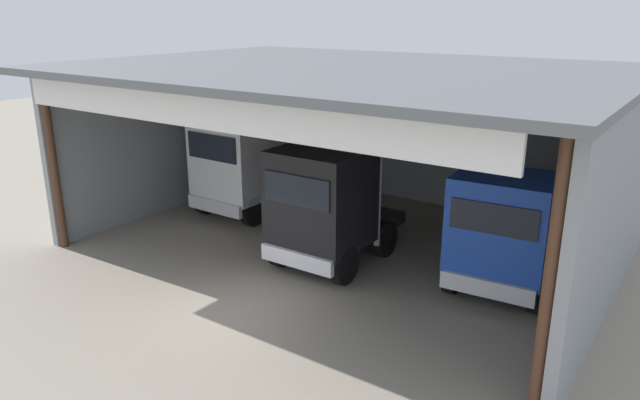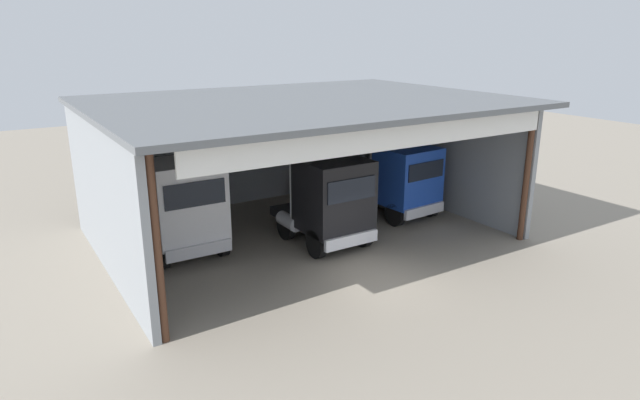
# 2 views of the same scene
# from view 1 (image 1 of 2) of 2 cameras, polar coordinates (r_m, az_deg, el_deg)

# --- Properties ---
(ground_plane) EXTENTS (80.00, 80.00, 0.00)m
(ground_plane) POSITION_cam_1_polar(r_m,az_deg,el_deg) (14.98, -8.48, -10.57)
(ground_plane) COLOR gray
(ground_plane) RESTS_ON ground
(workshop_shed) EXTENTS (15.57, 11.90, 5.58)m
(workshop_shed) POSITION_cam_1_polar(r_m,az_deg,el_deg) (18.54, 4.49, 7.96)
(workshop_shed) COLOR gray
(workshop_shed) RESTS_ON ground
(truck_white_center_bay) EXTENTS (2.69, 4.63, 3.69)m
(truck_white_center_bay) POSITION_cam_1_polar(r_m,az_deg,el_deg) (21.21, -7.66, 3.56)
(truck_white_center_bay) COLOR white
(truck_white_center_bay) RESTS_ON ground
(truck_black_right_bay) EXTENTS (2.62, 4.80, 3.59)m
(truck_black_right_bay) POSITION_cam_1_polar(r_m,az_deg,el_deg) (16.69, 0.60, -0.50)
(truck_black_right_bay) COLOR black
(truck_black_right_bay) RESTS_ON ground
(truck_blue_yard_outside) EXTENTS (2.82, 4.92, 3.23)m
(truck_blue_yard_outside) POSITION_cam_1_polar(r_m,az_deg,el_deg) (15.94, 17.30, -2.86)
(truck_blue_yard_outside) COLOR #1E47B7
(truck_blue_yard_outside) RESTS_ON ground
(oil_drum) EXTENTS (0.58, 0.58, 0.90)m
(oil_drum) POSITION_cam_1_polar(r_m,az_deg,el_deg) (23.45, 3.64, 1.36)
(oil_drum) COLOR #194CB2
(oil_drum) RESTS_ON ground
(tool_cart) EXTENTS (0.90, 0.60, 1.00)m
(tool_cart) POSITION_cam_1_polar(r_m,az_deg,el_deg) (20.97, 15.49, -1.13)
(tool_cart) COLOR red
(tool_cart) RESTS_ON ground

